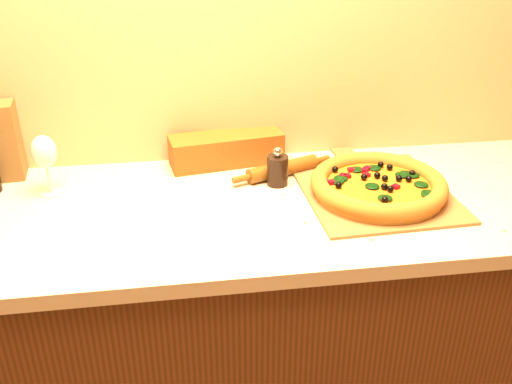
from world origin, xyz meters
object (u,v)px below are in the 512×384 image
(pizza_peel, at_px, (373,188))
(pepper_grinder, at_px, (277,169))
(wine_glass, at_px, (44,153))
(pizza, at_px, (378,185))
(rolling_pin, at_px, (283,169))

(pizza_peel, height_order, pepper_grinder, pepper_grinder)
(pepper_grinder, distance_m, wine_glass, 0.65)
(pizza, xyz_separation_m, wine_glass, (-0.90, 0.15, 0.09))
(pizza, distance_m, pepper_grinder, 0.29)
(wine_glass, bearing_deg, pizza_peel, -7.05)
(pizza_peel, distance_m, pizza, 0.05)
(pizza_peel, xyz_separation_m, pizza, (0.00, -0.04, 0.03))
(wine_glass, bearing_deg, rolling_pin, 1.45)
(rolling_pin, bearing_deg, pizza, -35.01)
(pizza_peel, xyz_separation_m, rolling_pin, (-0.24, 0.13, 0.02))
(pizza_peel, height_order, wine_glass, wine_glass)
(pizza, relative_size, wine_glass, 2.17)
(pepper_grinder, distance_m, rolling_pin, 0.06)
(pizza_peel, distance_m, rolling_pin, 0.27)
(pizza_peel, bearing_deg, wine_glass, 170.63)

